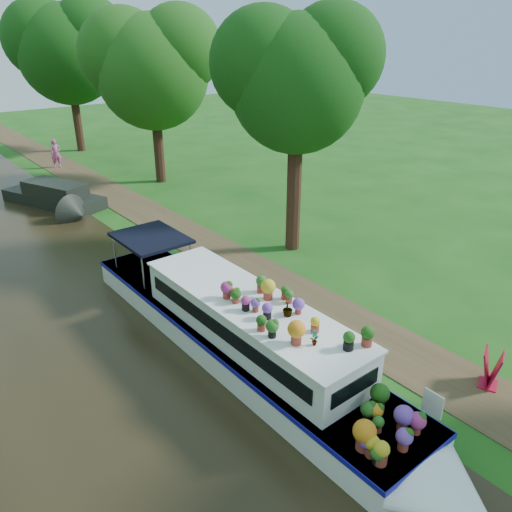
# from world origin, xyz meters

# --- Properties ---
(ground) EXTENTS (100.00, 100.00, 0.00)m
(ground) POSITION_xyz_m (0.00, 0.00, 0.00)
(ground) COLOR #174C13
(ground) RESTS_ON ground
(canal_water) EXTENTS (10.00, 100.00, 0.02)m
(canal_water) POSITION_xyz_m (-6.00, 0.00, 0.01)
(canal_water) COLOR black
(canal_water) RESTS_ON ground
(towpath) EXTENTS (2.20, 100.00, 0.03)m
(towpath) POSITION_xyz_m (1.20, 0.00, 0.01)
(towpath) COLOR #44351F
(towpath) RESTS_ON ground
(plant_boat) EXTENTS (2.29, 13.52, 2.27)m
(plant_boat) POSITION_xyz_m (-2.25, -1.96, 0.85)
(plant_boat) COLOR white
(plant_boat) RESTS_ON canal_water
(tree_near_overhang) EXTENTS (5.52, 5.28, 8.99)m
(tree_near_overhang) POSITION_xyz_m (3.79, 3.06, 6.60)
(tree_near_overhang) COLOR black
(tree_near_overhang) RESTS_ON ground
(tree_near_mid) EXTENTS (6.90, 6.60, 9.40)m
(tree_near_mid) POSITION_xyz_m (4.48, 15.08, 6.44)
(tree_near_mid) COLOR black
(tree_near_mid) RESTS_ON ground
(tree_near_far) EXTENTS (7.59, 7.26, 10.30)m
(tree_near_far) POSITION_xyz_m (3.98, 26.09, 7.05)
(tree_near_far) COLOR black
(tree_near_far) RESTS_ON ground
(second_boat) EXTENTS (3.73, 6.70, 1.22)m
(second_boat) POSITION_xyz_m (-1.78, 14.21, 0.50)
(second_boat) COLOR black
(second_boat) RESTS_ON canal_water
(sandwich_board) EXTENTS (0.64, 0.66, 0.94)m
(sandwich_board) POSITION_xyz_m (1.74, -6.36, 0.45)
(sandwich_board) COLOR #A20B2B
(sandwich_board) RESTS_ON towpath
(pedestrian_pink) EXTENTS (0.68, 0.48, 1.78)m
(pedestrian_pink) POSITION_xyz_m (0.90, 21.95, 0.92)
(pedestrian_pink) COLOR #C75265
(pedestrian_pink) RESTS_ON towpath
(verge_plant) EXTENTS (0.54, 0.50, 0.48)m
(verge_plant) POSITION_xyz_m (-0.60, 0.96, 0.24)
(verge_plant) COLOR #306D20
(verge_plant) RESTS_ON ground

